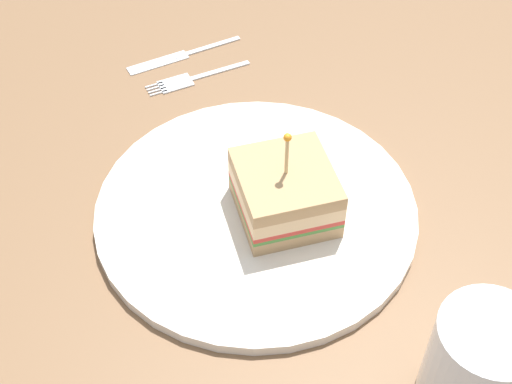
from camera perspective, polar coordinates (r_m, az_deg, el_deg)
The scene contains 6 objects.
ground_plane at distance 67.88cm, azimuth 0.00°, elevation -2.33°, with size 99.61×99.61×2.00cm, color brown.
plate at distance 66.71cm, azimuth 0.00°, elevation -1.47°, with size 29.10×29.10×1.07cm, color silver.
sandwich_half_center at distance 63.92cm, azimuth 2.23°, elevation -0.22°, with size 11.26×11.11×9.46cm.
drink_glass at distance 55.77cm, azimuth 16.75°, elevation -12.99°, with size 7.47×7.47×9.12cm.
fork at distance 81.28cm, azimuth -5.34°, elevation 8.68°, with size 8.14×10.20×0.35cm.
knife at distance 84.70cm, azimuth -6.08°, elevation 10.44°, with size 9.50×11.21×0.35cm.
Camera 1 is at (42.86, 9.12, 50.84)cm, focal length 51.62 mm.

